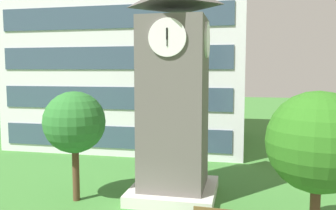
% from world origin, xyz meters
% --- Properties ---
extents(office_building, '(20.83, 13.79, 19.20)m').
position_xyz_m(office_building, '(-5.48, 19.27, 9.60)').
color(office_building, silver).
rests_on(office_building, ground).
extents(clock_tower, '(4.64, 4.64, 11.67)m').
position_xyz_m(clock_tower, '(1.10, 4.62, 5.26)').
color(clock_tower, '#605B56').
rests_on(clock_tower, ground).
extents(tree_by_building, '(4.01, 4.01, 6.24)m').
position_xyz_m(tree_by_building, '(7.65, 0.39, 4.21)').
color(tree_by_building, '#513823').
rests_on(tree_by_building, ground).
extents(tree_near_tower, '(3.28, 3.28, 5.92)m').
position_xyz_m(tree_near_tower, '(-3.95, 2.91, 4.25)').
color(tree_near_tower, '#513823').
rests_on(tree_near_tower, ground).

